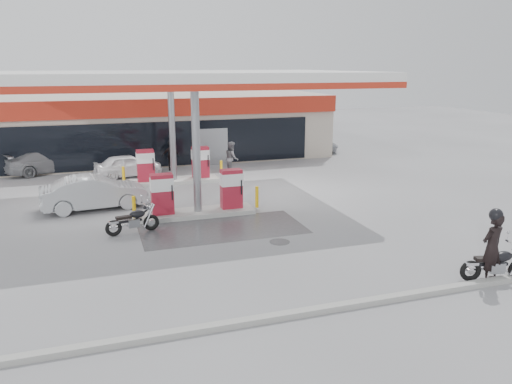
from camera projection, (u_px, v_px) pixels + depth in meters
ground at (209, 230)px, 18.29m from camera, size 90.00×90.00×0.00m
wet_patch at (223, 229)px, 18.44m from camera, size 6.00×3.00×0.00m
drain_cover at (280, 242)px, 17.05m from camera, size 0.70×0.70×0.01m
kerb at (276, 317)px, 11.83m from camera, size 28.00×0.25×0.15m
store_building at (154, 126)px, 32.46m from camera, size 22.00×8.22×4.00m
canopy at (180, 79)px, 21.59m from camera, size 16.00×10.02×5.51m
pump_island_near at (198, 198)px, 19.96m from camera, size 5.14×1.30×1.78m
pump_island_far at (174, 169)px, 25.48m from camera, size 5.14×1.30×1.78m
main_motorcycle at (496, 265)px, 13.92m from camera, size 2.00×0.90×1.04m
biker_main at (492, 247)px, 13.77m from camera, size 0.80×0.61×1.98m
parked_motorcycle at (133, 221)px, 17.86m from camera, size 1.94×0.74×1.00m
sedan_white at (128, 165)px, 26.89m from camera, size 3.78×2.01×1.22m
attendant at (232, 158)px, 27.37m from camera, size 0.81×0.97×1.82m
hatchback_silver at (95, 193)px, 20.80m from camera, size 4.43×1.93×1.42m
parked_car_left at (47, 161)px, 27.87m from camera, size 4.90×3.55×1.32m
parked_car_right at (306, 144)px, 34.05m from camera, size 4.65×2.62×1.23m
biker_walking at (171, 156)px, 28.50m from camera, size 0.97×0.42×1.65m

